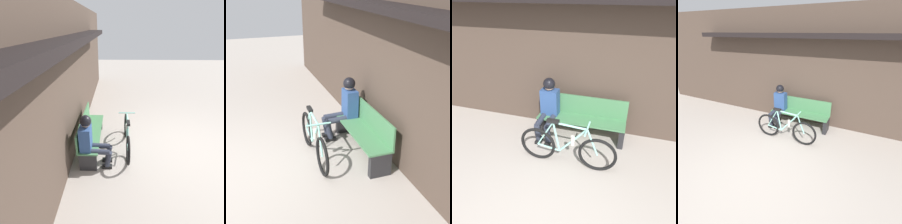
# 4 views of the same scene
# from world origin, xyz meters

# --- Properties ---
(ground_plane) EXTENTS (24.00, 24.00, 0.00)m
(ground_plane) POSITION_xyz_m (0.00, 0.00, 0.00)
(ground_plane) COLOR #ADA399
(storefront_wall) EXTENTS (12.00, 0.56, 3.20)m
(storefront_wall) POSITION_xyz_m (0.00, 2.55, 1.66)
(storefront_wall) COLOR #4C3D33
(storefront_wall) RESTS_ON ground_plane
(park_bench_near) EXTENTS (1.71, 0.42, 0.82)m
(park_bench_near) POSITION_xyz_m (0.03, 2.19, 0.39)
(park_bench_near) COLOR #477F51
(park_bench_near) RESTS_ON ground_plane
(bicycle) EXTENTS (1.65, 0.40, 0.85)m
(bicycle) POSITION_xyz_m (-0.01, 1.29, 0.35)
(bicycle) COLOR black
(bicycle) RESTS_ON ground_plane
(person_seated) EXTENTS (0.34, 0.65, 1.19)m
(person_seated) POSITION_xyz_m (-0.61, 2.07, 0.67)
(person_seated) COLOR #2D3342
(person_seated) RESTS_ON ground_plane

